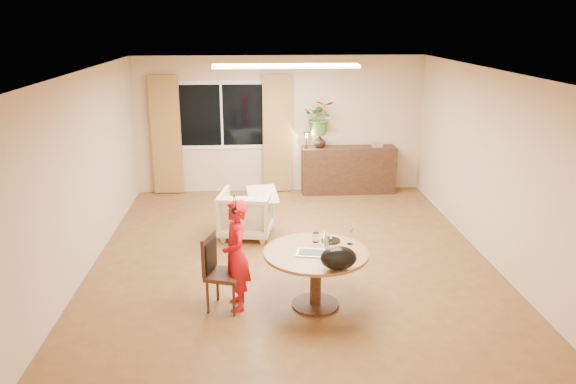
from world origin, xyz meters
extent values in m
plane|color=brown|center=(0.00, 0.00, 0.00)|extent=(6.50, 6.50, 0.00)
plane|color=white|center=(0.00, 0.00, 2.60)|extent=(6.50, 6.50, 0.00)
plane|color=tan|center=(0.00, 3.25, 1.30)|extent=(5.50, 0.00, 5.50)
plane|color=tan|center=(-2.75, 0.00, 1.30)|extent=(0.00, 6.50, 6.50)
plane|color=tan|center=(2.75, 0.00, 1.30)|extent=(0.00, 6.50, 6.50)
cube|color=white|center=(-1.10, 3.23, 1.50)|extent=(1.70, 0.02, 1.30)
cube|color=black|center=(-1.10, 3.22, 1.50)|extent=(1.55, 0.01, 1.15)
cube|color=white|center=(-1.10, 3.22, 1.50)|extent=(0.04, 0.01, 1.15)
cube|color=brown|center=(-2.15, 3.15, 1.15)|extent=(0.55, 0.08, 2.25)
cube|color=brown|center=(-0.05, 3.15, 1.15)|extent=(0.55, 0.08, 2.25)
cube|color=white|center=(0.00, 1.20, 2.57)|extent=(2.20, 0.35, 0.05)
cylinder|color=brown|center=(0.19, -1.47, 0.67)|extent=(1.21, 1.21, 0.04)
cylinder|color=black|center=(0.19, -1.47, 0.33)|extent=(0.13, 0.13, 0.65)
cylinder|color=black|center=(0.19, -1.47, 0.01)|extent=(0.56, 0.56, 0.03)
imported|color=red|center=(-0.73, -1.44, 0.66)|extent=(0.53, 0.39, 1.31)
imported|color=beige|center=(-0.64, 0.83, 0.36)|extent=(0.91, 0.92, 0.73)
cube|color=black|center=(1.32, 3.01, 0.45)|extent=(1.80, 0.44, 0.90)
imported|color=black|center=(0.74, 3.01, 1.02)|extent=(0.26, 0.26, 0.25)
imported|color=#346626|center=(0.75, 3.01, 1.48)|extent=(0.67, 0.60, 0.66)
camera|label=1|loc=(-0.51, -7.38, 3.24)|focal=35.00mm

